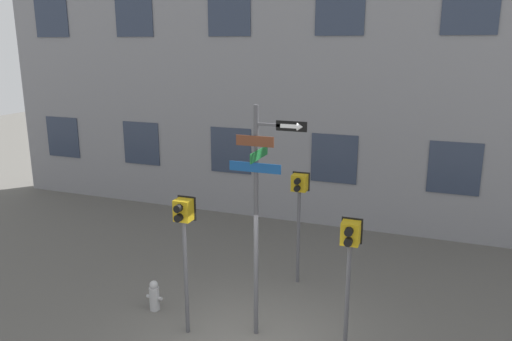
% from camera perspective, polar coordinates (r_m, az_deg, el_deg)
% --- Properties ---
extents(building_facade, '(24.00, 0.63, 13.13)m').
position_cam_1_polar(building_facade, '(15.34, 9.82, 17.73)').
color(building_facade, gray).
rests_on(building_facade, ground_plane).
extents(street_sign_pole, '(1.44, 0.88, 4.55)m').
position_cam_1_polar(street_sign_pole, '(9.25, 0.40, -3.72)').
color(street_sign_pole, '#4C4C51').
rests_on(street_sign_pole, ground_plane).
extents(pedestrian_signal_left, '(0.38, 0.40, 2.81)m').
position_cam_1_polar(pedestrian_signal_left, '(9.59, -8.25, -6.58)').
color(pedestrian_signal_left, '#4C4C51').
rests_on(pedestrian_signal_left, ground_plane).
extents(pedestrian_signal_right, '(0.38, 0.40, 2.59)m').
position_cam_1_polar(pedestrian_signal_right, '(9.15, 10.65, -8.82)').
color(pedestrian_signal_right, '#4C4C51').
rests_on(pedestrian_signal_right, ground_plane).
extents(pedestrian_signal_across, '(0.41, 0.40, 2.71)m').
position_cam_1_polar(pedestrian_signal_across, '(11.61, 4.95, -3.04)').
color(pedestrian_signal_across, '#4C4C51').
rests_on(pedestrian_signal_across, ground_plane).
extents(fire_hydrant, '(0.38, 0.22, 0.68)m').
position_cam_1_polar(fire_hydrant, '(11.29, -11.54, -13.86)').
color(fire_hydrant, '#A5A5A8').
rests_on(fire_hydrant, ground_plane).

